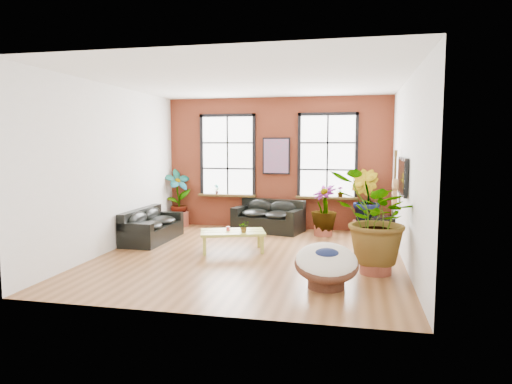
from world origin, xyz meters
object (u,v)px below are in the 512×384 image
papasan_chair (326,264)px  sofa_back (269,217)px  coffee_table (233,233)px  sofa_left (151,226)px

papasan_chair → sofa_back: bearing=102.5°
sofa_back → coffee_table: size_ratio=1.27×
coffee_table → papasan_chair: size_ratio=1.30×
sofa_back → sofa_left: 3.05m
sofa_back → papasan_chair: sofa_back is taller
sofa_back → sofa_left: (-2.50, -1.76, -0.03)m
sofa_left → papasan_chair: 5.04m
sofa_back → papasan_chair: (1.75, -4.47, 0.02)m
sofa_back → papasan_chair: bearing=-54.5°
sofa_left → coffee_table: 2.24m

